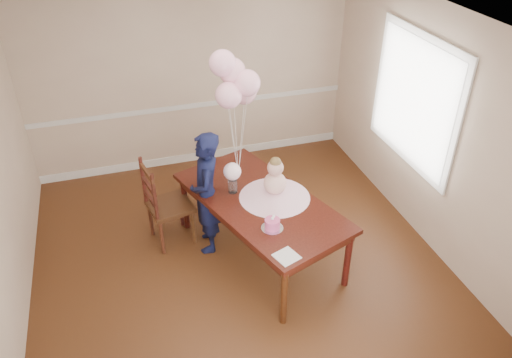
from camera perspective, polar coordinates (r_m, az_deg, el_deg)
name	(u,v)px	position (r m, az deg, el deg)	size (l,w,h in m)	color
floor	(242,269)	(5.71, -1.65, -10.19)	(4.50, 5.00, 0.00)	#371C0D
ceiling	(237,29)	(4.33, -2.24, 16.73)	(4.50, 5.00, 0.02)	white
wall_back	(191,76)	(7.08, -7.44, 11.64)	(4.50, 0.02, 2.70)	tan
wall_right	(438,135)	(5.81, 20.10, 4.75)	(0.02, 5.00, 2.70)	tan
chair_rail_trim	(193,106)	(7.25, -7.17, 8.31)	(4.50, 0.02, 0.07)	silver
baseboard_trim	(197,156)	(7.64, -6.74, 2.59)	(4.50, 0.02, 0.12)	silver
window_frame	(414,100)	(6.07, 17.65, 8.59)	(0.02, 1.66, 1.56)	white
window_blinds	(413,100)	(6.06, 17.51, 8.58)	(0.01, 1.50, 1.40)	silver
dining_table_top	(261,202)	(5.44, 0.53, -2.61)	(1.03, 2.05, 0.05)	black
table_apron	(261,207)	(5.48, 0.52, -3.26)	(0.92, 1.95, 0.10)	black
table_leg_fl	(284,296)	(4.93, 3.24, -13.19)	(0.07, 0.07, 0.72)	black
table_leg_fr	(348,259)	(5.38, 10.42, -9.00)	(0.07, 0.07, 0.72)	black
table_leg_bl	(185,203)	(6.13, -8.09, -2.77)	(0.07, 0.07, 0.72)	black
table_leg_br	(243,180)	(6.49, -1.51, -0.10)	(0.07, 0.07, 0.72)	black
baby_skirt	(275,193)	(5.44, 2.15, -1.63)	(0.78, 0.78, 0.10)	#EEAFCA
baby_torso	(275,183)	(5.36, 2.18, -0.46)	(0.25, 0.25, 0.25)	pink
baby_head	(275,168)	(5.26, 2.23, 1.30)	(0.17, 0.17, 0.17)	#CC9A8C
baby_hair	(275,163)	(5.22, 2.24, 1.88)	(0.12, 0.12, 0.12)	brown
cake_platter	(272,228)	(5.03, 1.86, -5.63)	(0.23, 0.23, 0.01)	silver
birthday_cake	(272,224)	(4.99, 1.87, -5.13)	(0.15, 0.15, 0.10)	#D64387
cake_flower_a	(272,218)	(4.95, 1.89, -4.53)	(0.03, 0.03, 0.03)	white
cake_flower_b	(274,216)	(4.98, 2.02, -4.28)	(0.03, 0.03, 0.03)	white
rose_vase_near	(233,186)	(5.51, -2.68, -0.76)	(0.10, 0.10, 0.16)	silver
roses_near	(232,171)	(5.41, -2.73, 0.87)	(0.19, 0.19, 0.19)	white
napkin	(287,256)	(4.71, 3.51, -8.82)	(0.21, 0.21, 0.01)	silver
balloon_weight	(238,173)	(5.84, -2.02, 0.63)	(0.04, 0.04, 0.02)	white
balloon_a	(229,95)	(5.31, -3.16, 9.54)	(0.29, 0.29, 0.29)	#FDB3D0
balloon_b	(247,83)	(5.34, -1.02, 10.91)	(0.29, 0.29, 0.29)	#FFB4D2
balloon_c	(232,71)	(5.38, -2.74, 12.21)	(0.29, 0.29, 0.29)	#FFB4CF
balloon_d	(223,63)	(5.30, -3.84, 13.06)	(0.29, 0.29, 0.29)	#FFB4D6
balloon_e	(244,91)	(5.53, -1.39, 9.98)	(0.29, 0.29, 0.29)	#DB9BAD
balloon_ribbon_a	(234,143)	(5.60, -2.54, 4.18)	(0.00, 0.00, 0.86)	white
balloon_ribbon_b	(243,137)	(5.61, -1.54, 4.84)	(0.00, 0.00, 0.96)	silver
balloon_ribbon_c	(236,131)	(5.62, -2.35, 5.48)	(0.00, 0.00, 1.07)	white
balloon_ribbon_d	(231,128)	(5.57, -2.85, 5.84)	(0.00, 0.00, 1.17)	silver
balloon_ribbon_e	(241,140)	(5.70, -1.71, 4.49)	(0.00, 0.00, 0.81)	white
dining_chair_seat	(170,206)	(5.89, -9.80, -3.05)	(0.48, 0.48, 0.05)	#321A0D
chair_leg_fl	(162,237)	(5.86, -10.68, -6.58)	(0.04, 0.04, 0.47)	#3E1B11
chair_leg_fr	(194,227)	(5.95, -7.15, -5.48)	(0.04, 0.04, 0.47)	#391F0F
chair_leg_bl	(151,219)	(6.15, -11.92, -4.51)	(0.04, 0.04, 0.47)	#35170E
chair_leg_br	(181,210)	(6.24, -8.55, -3.49)	(0.04, 0.04, 0.47)	#33110E
chair_back_post_l	(155,198)	(5.51, -11.49, -2.10)	(0.04, 0.04, 0.61)	#33130E
chair_back_post_r	(143,180)	(5.82, -12.76, -0.14)	(0.04, 0.04, 0.61)	#3C1410
chair_slat_low	(150,198)	(5.74, -11.99, -2.17)	(0.03, 0.43, 0.05)	#33130E
chair_slat_mid	(148,186)	(5.64, -12.19, -0.73)	(0.03, 0.43, 0.05)	#33120E
chair_slat_top	(147,172)	(5.55, -12.40, 0.75)	(0.03, 0.43, 0.05)	#3C1E10
woman	(207,193)	(5.59, -5.67, -1.65)	(0.54, 0.36, 1.49)	black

